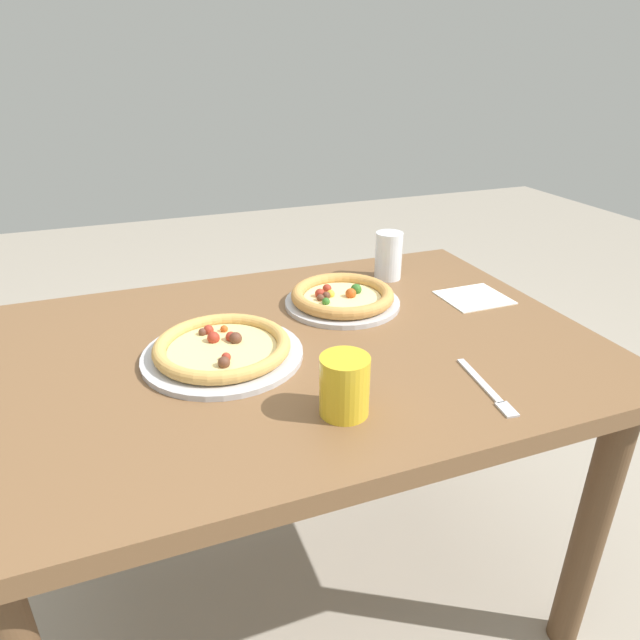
# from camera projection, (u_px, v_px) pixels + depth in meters

# --- Properties ---
(ground_plane) EXTENTS (8.00, 8.00, 0.00)m
(ground_plane) POSITION_uv_depth(u_px,v_px,m) (302.00, 584.00, 1.52)
(ground_plane) COLOR #9E9384
(dining_table) EXTENTS (1.28, 0.89, 0.75)m
(dining_table) POSITION_uv_depth(u_px,v_px,m) (298.00, 385.00, 1.24)
(dining_table) COLOR brown
(dining_table) RESTS_ON ground
(pizza_near) EXTENTS (0.33, 0.33, 0.04)m
(pizza_near) POSITION_uv_depth(u_px,v_px,m) (222.00, 349.00, 1.13)
(pizza_near) COLOR #B7B7BC
(pizza_near) RESTS_ON dining_table
(pizza_far) EXTENTS (0.28, 0.28, 0.04)m
(pizza_far) POSITION_uv_depth(u_px,v_px,m) (342.00, 297.00, 1.37)
(pizza_far) COLOR #B7B7BC
(pizza_far) RESTS_ON dining_table
(drink_cup_colored) EXTENTS (0.09, 0.09, 0.11)m
(drink_cup_colored) POSITION_uv_depth(u_px,v_px,m) (344.00, 386.00, 0.94)
(drink_cup_colored) COLOR gold
(drink_cup_colored) RESTS_ON dining_table
(water_cup_clear) EXTENTS (0.07, 0.07, 0.13)m
(water_cup_clear) POSITION_uv_depth(u_px,v_px,m) (388.00, 255.00, 1.51)
(water_cup_clear) COLOR silver
(water_cup_clear) RESTS_ON dining_table
(paper_napkin) EXTENTS (0.16, 0.15, 0.00)m
(paper_napkin) POSITION_uv_depth(u_px,v_px,m) (474.00, 297.00, 1.41)
(paper_napkin) COLOR white
(paper_napkin) RESTS_ON dining_table
(fork) EXTENTS (0.04, 0.20, 0.00)m
(fork) POSITION_uv_depth(u_px,v_px,m) (488.00, 389.00, 1.02)
(fork) COLOR silver
(fork) RESTS_ON dining_table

